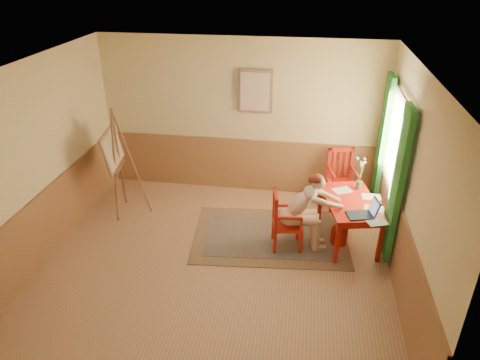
% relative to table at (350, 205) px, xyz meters
% --- Properties ---
extents(room, '(5.04, 4.54, 2.84)m').
position_rel_table_xyz_m(room, '(-1.89, -0.79, 0.77)').
color(room, tan).
rests_on(room, ground).
extents(wainscot, '(5.00, 4.50, 1.00)m').
position_rel_table_xyz_m(wainscot, '(-1.89, 0.01, -0.13)').
color(wainscot, '#A36D42').
rests_on(wainscot, room).
extents(window, '(0.12, 2.01, 2.20)m').
position_rel_table_xyz_m(window, '(0.53, 0.31, 0.71)').
color(window, white).
rests_on(window, room).
extents(wall_portrait, '(0.60, 0.05, 0.76)m').
position_rel_table_xyz_m(wall_portrait, '(-1.64, 1.42, 1.27)').
color(wall_portrait, '#8D6D53').
rests_on(wall_portrait, room).
extents(rug, '(2.53, 1.81, 0.02)m').
position_rel_table_xyz_m(rug, '(-1.18, -0.08, -0.62)').
color(rug, '#8C7251').
rests_on(rug, room).
extents(table, '(0.96, 1.32, 0.72)m').
position_rel_table_xyz_m(table, '(0.00, 0.00, 0.00)').
color(table, '#B01E13').
rests_on(table, room).
extents(chair_left, '(0.48, 0.47, 0.92)m').
position_rel_table_xyz_m(chair_left, '(-0.96, -0.32, -0.17)').
color(chair_left, '#B01E13').
rests_on(chair_left, room).
extents(chair_back, '(0.55, 0.56, 1.03)m').
position_rel_table_xyz_m(chair_back, '(-0.07, 1.09, -0.12)').
color(chair_back, '#B01E13').
rests_on(chair_back, room).
extents(figure, '(0.95, 0.47, 1.24)m').
position_rel_table_xyz_m(figure, '(-0.68, -0.29, 0.05)').
color(figure, beige).
rests_on(figure, room).
extents(laptop, '(0.47, 0.35, 0.25)m').
position_rel_table_xyz_m(laptop, '(0.15, -0.41, 0.14)').
color(laptop, '#1E2338').
rests_on(laptop, table).
extents(papers, '(0.76, 1.14, 0.00)m').
position_rel_table_xyz_m(papers, '(0.21, -0.08, 0.09)').
color(papers, white).
rests_on(papers, table).
extents(vase, '(0.18, 0.26, 0.51)m').
position_rel_table_xyz_m(vase, '(0.14, 0.40, 0.32)').
color(vase, '#3F724C').
rests_on(vase, table).
extents(wastebasket, '(0.26, 0.26, 0.27)m').
position_rel_table_xyz_m(wastebasket, '(-0.12, -0.11, -0.50)').
color(wastebasket, '#B91D0C').
rests_on(wastebasket, room).
extents(easel, '(0.67, 0.84, 1.87)m').
position_rel_table_xyz_m(easel, '(-3.78, 0.28, 0.47)').
color(easel, '#906042').
rests_on(easel, room).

